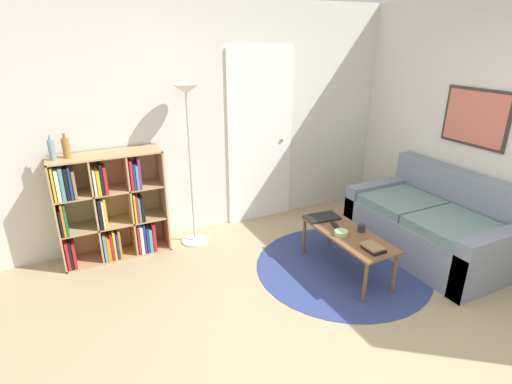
# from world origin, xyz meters

# --- Properties ---
(ground_plane) EXTENTS (14.00, 14.00, 0.00)m
(ground_plane) POSITION_xyz_m (0.00, 0.00, 0.00)
(ground_plane) COLOR tan
(wall_back) EXTENTS (7.21, 0.11, 2.60)m
(wall_back) POSITION_xyz_m (0.02, 2.54, 1.29)
(wall_back) COLOR silver
(wall_back) RESTS_ON ground_plane
(wall_right) EXTENTS (0.08, 5.52, 2.60)m
(wall_right) POSITION_xyz_m (2.13, 1.25, 1.30)
(wall_right) COLOR silver
(wall_right) RESTS_ON ground_plane
(rug) EXTENTS (1.75, 1.75, 0.01)m
(rug) POSITION_xyz_m (0.61, 1.03, 0.00)
(rug) COLOR navy
(rug) RESTS_ON ground_plane
(bookshelf) EXTENTS (1.08, 0.34, 1.13)m
(bookshelf) POSITION_xyz_m (-1.44, 2.33, 0.55)
(bookshelf) COLOR tan
(bookshelf) RESTS_ON ground_plane
(floor_lamp) EXTENTS (0.31, 0.31, 1.77)m
(floor_lamp) POSITION_xyz_m (-0.56, 2.24, 1.41)
(floor_lamp) COLOR #B7B7BC
(floor_lamp) RESTS_ON ground_plane
(couch) EXTENTS (0.94, 1.65, 0.88)m
(couch) POSITION_xyz_m (1.68, 0.89, 0.29)
(couch) COLOR gray
(couch) RESTS_ON ground_plane
(coffee_table) EXTENTS (0.42, 1.06, 0.43)m
(coffee_table) POSITION_xyz_m (0.59, 0.98, 0.38)
(coffee_table) COLOR brown
(coffee_table) RESTS_ON ground_plane
(laptop) EXTENTS (0.37, 0.25, 0.02)m
(laptop) POSITION_xyz_m (0.56, 1.36, 0.44)
(laptop) COLOR black
(laptop) RESTS_ON coffee_table
(bowl) EXTENTS (0.13, 0.13, 0.05)m
(bowl) POSITION_xyz_m (0.50, 0.96, 0.45)
(bowl) COLOR #9ED193
(bowl) RESTS_ON coffee_table
(book_stack_on_table) EXTENTS (0.15, 0.20, 0.04)m
(book_stack_on_table) POSITION_xyz_m (0.58, 0.61, 0.45)
(book_stack_on_table) COLOR black
(book_stack_on_table) RESTS_ON coffee_table
(cup) EXTENTS (0.07, 0.07, 0.07)m
(cup) POSITION_xyz_m (0.73, 0.94, 0.47)
(cup) COLOR #28282D
(cup) RESTS_ON coffee_table
(remote) EXTENTS (0.08, 0.16, 0.02)m
(remote) POSITION_xyz_m (0.57, 1.13, 0.44)
(remote) COLOR black
(remote) RESTS_ON coffee_table
(bottle_left) EXTENTS (0.06, 0.06, 0.24)m
(bottle_left) POSITION_xyz_m (-1.86, 2.32, 1.23)
(bottle_left) COLOR #6B93A3
(bottle_left) RESTS_ON bookshelf
(bottle_middle) EXTENTS (0.07, 0.07, 0.24)m
(bottle_middle) POSITION_xyz_m (-1.74, 2.34, 1.23)
(bottle_middle) COLOR olive
(bottle_middle) RESTS_ON bookshelf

